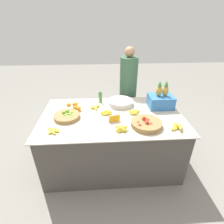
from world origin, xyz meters
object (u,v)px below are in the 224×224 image
object	(u,v)px
price_sign	(114,119)
produce_crate	(161,100)
tomato_basket	(146,124)
vendor_person	(128,96)
lime_bowl	(67,116)
metal_bowl	(121,102)

from	to	relation	value
price_sign	produce_crate	xyz separation A→B (m)	(0.70, 0.36, 0.07)
price_sign	produce_crate	world-z (taller)	produce_crate
tomato_basket	vendor_person	distance (m)	1.09
lime_bowl	produce_crate	bearing A→B (deg)	9.76
lime_bowl	tomato_basket	world-z (taller)	tomato_basket
metal_bowl	vendor_person	xyz separation A→B (m)	(0.18, 0.49, -0.11)
lime_bowl	vendor_person	world-z (taller)	vendor_person
lime_bowl	metal_bowl	xyz separation A→B (m)	(0.74, 0.33, 0.01)
produce_crate	vendor_person	xyz separation A→B (m)	(-0.38, 0.60, -0.19)
vendor_person	lime_bowl	bearing A→B (deg)	-138.02
lime_bowl	vendor_person	xyz separation A→B (m)	(0.92, 0.83, -0.11)
metal_bowl	price_sign	distance (m)	0.49
price_sign	vendor_person	distance (m)	1.02
tomato_basket	vendor_person	size ratio (longest dim) A/B	0.24
produce_crate	vendor_person	distance (m)	0.74
metal_bowl	produce_crate	distance (m)	0.58
lime_bowl	price_sign	world-z (taller)	price_sign
metal_bowl	tomato_basket	bearing A→B (deg)	-67.17
metal_bowl	vendor_person	bearing A→B (deg)	69.74
lime_bowl	vendor_person	bearing A→B (deg)	41.98
tomato_basket	metal_bowl	size ratio (longest dim) A/B	1.02
lime_bowl	vendor_person	size ratio (longest dim) A/B	0.22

